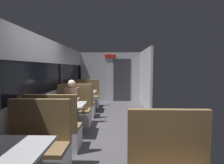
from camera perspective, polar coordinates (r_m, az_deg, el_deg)
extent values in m
cube|color=#423F44|center=(4.06, -2.84, -18.16)|extent=(3.30, 9.20, 0.02)
cube|color=#B2B2B7|center=(4.25, -23.09, -10.55)|extent=(0.08, 8.40, 0.95)
cube|color=#B2B2B7|center=(4.13, -23.80, 10.33)|extent=(0.08, 8.40, 0.60)
cube|color=black|center=(4.12, -23.61, 0.95)|extent=(0.03, 8.40, 0.75)
cube|color=#2D2D30|center=(5.41, -17.04, 1.97)|extent=(0.06, 0.08, 0.75)
cube|color=#2D2D30|center=(8.11, -10.76, 2.98)|extent=(0.06, 0.08, 0.75)
cube|color=#B2B2B7|center=(7.94, -0.60, 1.77)|extent=(2.90, 0.08, 2.30)
cube|color=#333338|center=(7.90, 3.38, 0.65)|extent=(0.80, 0.04, 2.00)
cube|color=red|center=(7.89, -0.62, 8.80)|extent=(0.50, 0.03, 0.16)
cube|color=#B2B2B7|center=(6.84, 11.26, 1.18)|extent=(0.08, 2.40, 2.30)
cube|color=#99999E|center=(2.19, -33.35, -18.96)|extent=(0.90, 0.70, 0.04)
cube|color=silver|center=(2.93, -24.76, -23.76)|extent=(0.95, 0.50, 0.39)
cube|color=brown|center=(2.83, -24.94, -19.74)|extent=(0.95, 0.50, 0.06)
cube|color=brown|center=(2.88, -23.30, -11.69)|extent=(0.95, 0.08, 0.65)
cylinder|color=#9E9EA3|center=(4.15, -15.50, -12.50)|extent=(0.10, 0.10, 0.70)
cube|color=#99999E|center=(4.06, -15.62, -7.50)|extent=(0.90, 0.70, 0.04)
cube|color=silver|center=(3.62, -18.63, -17.85)|extent=(0.95, 0.50, 0.39)
cube|color=brown|center=(3.54, -18.74, -14.48)|extent=(0.95, 0.50, 0.06)
cube|color=brown|center=(3.25, -20.20, -9.72)|extent=(0.95, 0.08, 0.65)
cube|color=silver|center=(4.81, -13.12, -11.98)|extent=(0.95, 0.50, 0.39)
cube|color=brown|center=(4.75, -13.17, -9.38)|extent=(0.95, 0.50, 0.06)
cube|color=brown|center=(4.87, -12.63, -4.73)|extent=(0.95, 0.08, 0.65)
cylinder|color=#9E9EA3|center=(6.18, -9.64, -6.66)|extent=(0.10, 0.10, 0.70)
cube|color=#99999E|center=(6.12, -9.69, -3.26)|extent=(0.90, 0.70, 0.04)
cube|color=silver|center=(5.59, -10.94, -9.55)|extent=(0.95, 0.50, 0.39)
cube|color=brown|center=(5.54, -10.97, -7.30)|extent=(0.95, 0.50, 0.06)
cube|color=brown|center=(5.27, -11.53, -3.99)|extent=(0.95, 0.08, 0.65)
cube|color=silver|center=(6.85, -8.56, -6.84)|extent=(0.95, 0.50, 0.39)
cube|color=brown|center=(6.81, -8.58, -4.99)|extent=(0.95, 0.50, 0.06)
cube|color=brown|center=(6.96, -8.32, -1.81)|extent=(0.95, 0.08, 0.65)
cube|color=brown|center=(2.15, 18.63, -17.24)|extent=(0.95, 0.08, 0.65)
cube|color=#26262D|center=(4.80, -13.12, -11.64)|extent=(0.30, 0.36, 0.45)
cube|color=#8C664C|center=(4.63, -13.40, -5.57)|extent=(0.34, 0.22, 0.60)
sphere|color=beige|center=(4.56, -13.57, -0.53)|extent=(0.20, 0.20, 0.20)
cylinder|color=#8C664C|center=(4.51, -16.46, -5.64)|extent=(0.07, 0.28, 0.07)
cylinder|color=#8C664C|center=(4.41, -11.48, -5.79)|extent=(0.07, 0.28, 0.07)
cylinder|color=white|center=(3.98, -13.54, -6.74)|extent=(0.07, 0.07, 0.09)
cylinder|color=white|center=(5.93, -8.70, -2.87)|extent=(0.07, 0.07, 0.09)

